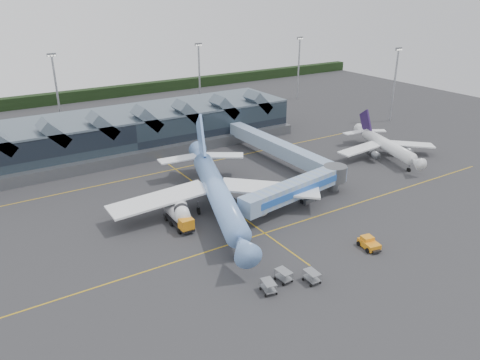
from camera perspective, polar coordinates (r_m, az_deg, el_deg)
ground at (r=86.95m, az=-0.02°, el=-4.33°), size 260.00×260.00×0.00m
taxi_stripes at (r=94.70m, az=-3.27°, el=-2.01°), size 120.00×60.00×0.01m
tree_line_far at (r=184.13m, az=-18.97°, el=9.70°), size 260.00×4.00×4.00m
terminal at (r=123.46m, az=-13.99°, el=5.71°), size 90.00×22.25×12.52m
light_masts at (r=145.18m, az=-6.46°, el=11.80°), size 132.40×42.56×22.45m
main_airliner at (r=86.81m, az=-2.91°, el=-1.19°), size 38.47×45.29×14.97m
regional_jet at (r=121.22m, az=17.30°, el=4.15°), size 24.99×27.95×9.78m
jet_bridge at (r=90.69m, az=7.65°, el=-0.80°), size 27.42×7.97×5.55m
fuel_truck at (r=83.58m, az=-7.62°, el=-4.40°), size 2.77×9.20×3.08m
pushback_tug at (r=79.25m, az=15.44°, el=-7.45°), size 3.09×4.31×1.78m
baggage_carts at (r=68.05m, az=5.90°, el=-11.92°), size 8.59×4.90×1.72m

